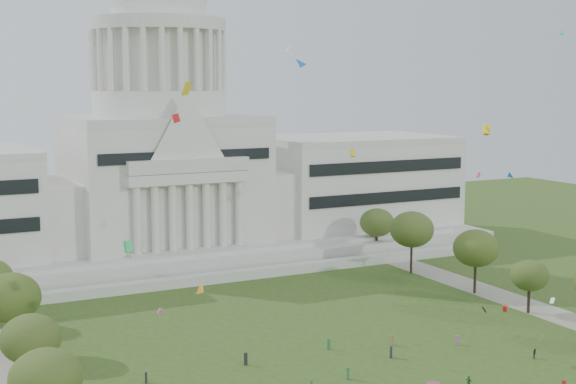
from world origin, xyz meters
TOP-DOWN VIEW (x-y plane):
  - capitol at (0.00, 113.59)m, footprint 160.00×64.50m
  - path_right at (48.00, 30.00)m, footprint 8.00×160.00m
  - row_tree_l_2 at (-45.04, 17.30)m, footprint 8.42×8.42m
  - row_tree_l_3 at (-44.09, 33.92)m, footprint 8.12×8.12m
  - row_tree_r_3 at (44.40, 34.48)m, footprint 7.01×7.01m
  - row_tree_l_4 at (-44.08, 52.42)m, footprint 9.29×9.29m
  - row_tree_r_4 at (44.76, 50.04)m, footprint 9.19×9.19m
  - row_tree_r_5 at (43.49, 70.19)m, footprint 9.82×9.82m
  - row_tree_r_6 at (45.96, 88.13)m, footprint 8.42×8.42m
  - person_2 at (27.63, 15.26)m, footprint 0.79×0.86m
  - person_10 at (10.68, 10.24)m, footprint 0.87×1.16m
  - kite_swarm at (3.94, 8.40)m, footprint 94.35×106.02m

SIDE VIEW (x-z plane):
  - path_right at x=48.00m, z-range 0.00..0.04m
  - person_2 at x=27.63m, z-range 0.00..1.51m
  - person_10 at x=10.68m, z-range 0.00..1.76m
  - row_tree_r_3 at x=44.40m, z-range 2.09..12.07m
  - row_tree_l_3 at x=-44.09m, z-range 2.43..13.98m
  - row_tree_r_6 at x=45.96m, z-range 2.52..14.49m
  - row_tree_l_2 at x=-45.04m, z-range 2.52..14.49m
  - row_tree_r_4 at x=44.76m, z-range 2.76..15.82m
  - row_tree_l_4 at x=-44.08m, z-range 2.79..16.00m
  - row_tree_r_5 at x=43.49m, z-range 2.95..16.91m
  - capitol at x=0.00m, z-range -23.35..67.95m
  - kite_swarm at x=3.94m, z-range -0.40..59.26m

